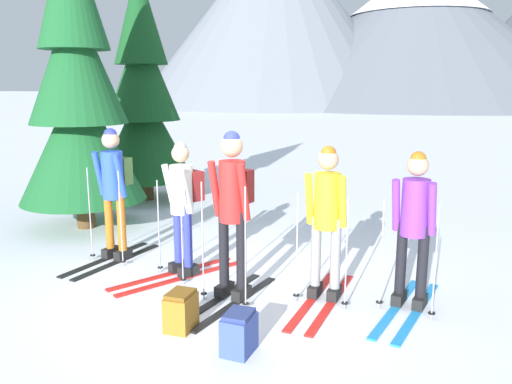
{
  "coord_description": "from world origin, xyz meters",
  "views": [
    {
      "loc": [
        2.11,
        -5.25,
        2.3
      ],
      "look_at": [
        0.11,
        0.5,
        1.05
      ],
      "focal_mm": 36.03,
      "sensor_mm": 36.0,
      "label": 1
    }
  ],
  "objects_px": {
    "skier_in_blue": "(114,186)",
    "skier_in_white": "(183,202)",
    "pine_tree_mid": "(143,96)",
    "skier_in_purple": "(414,225)",
    "skier_in_red": "(233,205)",
    "pine_tree_near": "(78,92)",
    "backpack_on_snow_beside": "(181,311)",
    "skier_in_yellow": "(326,218)",
    "backpack_on_snow_front": "(239,333)"
  },
  "relations": [
    {
      "from": "backpack_on_snow_front",
      "to": "backpack_on_snow_beside",
      "type": "xyz_separation_m",
      "value": [
        -0.69,
        0.24,
        0.0
      ]
    },
    {
      "from": "pine_tree_mid",
      "to": "backpack_on_snow_front",
      "type": "bearing_deg",
      "value": -52.21
    },
    {
      "from": "skier_in_blue",
      "to": "skier_in_yellow",
      "type": "height_order",
      "value": "skier_in_blue"
    },
    {
      "from": "skier_in_white",
      "to": "pine_tree_mid",
      "type": "height_order",
      "value": "pine_tree_mid"
    },
    {
      "from": "skier_in_red",
      "to": "backpack_on_snow_front",
      "type": "bearing_deg",
      "value": -66.07
    },
    {
      "from": "skier_in_purple",
      "to": "skier_in_white",
      "type": "bearing_deg",
      "value": 178.01
    },
    {
      "from": "backpack_on_snow_front",
      "to": "skier_in_white",
      "type": "bearing_deg",
      "value": 130.29
    },
    {
      "from": "skier_in_blue",
      "to": "skier_in_red",
      "type": "xyz_separation_m",
      "value": [
        1.98,
        -0.71,
        0.05
      ]
    },
    {
      "from": "pine_tree_near",
      "to": "pine_tree_mid",
      "type": "relative_size",
      "value": 1.05
    },
    {
      "from": "skier_in_purple",
      "to": "pine_tree_near",
      "type": "distance_m",
      "value": 5.62
    },
    {
      "from": "skier_in_white",
      "to": "skier_in_yellow",
      "type": "distance_m",
      "value": 1.81
    },
    {
      "from": "skier_in_blue",
      "to": "pine_tree_mid",
      "type": "bearing_deg",
      "value": 114.84
    },
    {
      "from": "pine_tree_mid",
      "to": "backpack_on_snow_front",
      "type": "distance_m",
      "value": 6.89
    },
    {
      "from": "skier_in_red",
      "to": "skier_in_yellow",
      "type": "distance_m",
      "value": 1.01
    },
    {
      "from": "skier_in_white",
      "to": "pine_tree_near",
      "type": "relative_size",
      "value": 0.34
    },
    {
      "from": "pine_tree_mid",
      "to": "backpack_on_snow_front",
      "type": "xyz_separation_m",
      "value": [
        4.05,
        -5.22,
        -1.93
      ]
    },
    {
      "from": "backpack_on_snow_front",
      "to": "skier_in_yellow",
      "type": "bearing_deg",
      "value": 71.55
    },
    {
      "from": "skier_in_yellow",
      "to": "pine_tree_near",
      "type": "bearing_deg",
      "value": 159.76
    },
    {
      "from": "skier_in_yellow",
      "to": "backpack_on_snow_beside",
      "type": "bearing_deg",
      "value": -134.81
    },
    {
      "from": "skier_in_white",
      "to": "skier_in_yellow",
      "type": "bearing_deg",
      "value": -5.3
    },
    {
      "from": "skier_in_blue",
      "to": "pine_tree_near",
      "type": "relative_size",
      "value": 0.37
    },
    {
      "from": "skier_in_white",
      "to": "skier_in_red",
      "type": "height_order",
      "value": "skier_in_red"
    },
    {
      "from": "skier_in_yellow",
      "to": "backpack_on_snow_front",
      "type": "relative_size",
      "value": 4.51
    },
    {
      "from": "skier_in_yellow",
      "to": "skier_in_purple",
      "type": "xyz_separation_m",
      "value": [
        0.9,
        0.07,
        -0.02
      ]
    },
    {
      "from": "skier_in_blue",
      "to": "skier_in_purple",
      "type": "distance_m",
      "value": 3.86
    },
    {
      "from": "skier_in_yellow",
      "to": "pine_tree_near",
      "type": "height_order",
      "value": "pine_tree_near"
    },
    {
      "from": "pine_tree_mid",
      "to": "skier_in_red",
      "type": "bearing_deg",
      "value": -49.17
    },
    {
      "from": "skier_in_red",
      "to": "pine_tree_mid",
      "type": "xyz_separation_m",
      "value": [
        -3.56,
        4.12,
        1.05
      ]
    },
    {
      "from": "pine_tree_mid",
      "to": "skier_in_purple",
      "type": "bearing_deg",
      "value": -34.67
    },
    {
      "from": "skier_in_white",
      "to": "skier_in_yellow",
      "type": "relative_size",
      "value": 0.97
    },
    {
      "from": "skier_in_purple",
      "to": "backpack_on_snow_beside",
      "type": "height_order",
      "value": "skier_in_purple"
    },
    {
      "from": "skier_in_yellow",
      "to": "pine_tree_mid",
      "type": "xyz_separation_m",
      "value": [
        -4.52,
        3.82,
        1.19
      ]
    },
    {
      "from": "skier_in_yellow",
      "to": "skier_in_white",
      "type": "bearing_deg",
      "value": 174.7
    },
    {
      "from": "pine_tree_near",
      "to": "skier_in_yellow",
      "type": "bearing_deg",
      "value": -20.24
    },
    {
      "from": "pine_tree_near",
      "to": "skier_in_white",
      "type": "bearing_deg",
      "value": -29.41
    },
    {
      "from": "skier_in_purple",
      "to": "backpack_on_snow_front",
      "type": "distance_m",
      "value": 2.14
    },
    {
      "from": "skier_in_red",
      "to": "backpack_on_snow_front",
      "type": "height_order",
      "value": "skier_in_red"
    },
    {
      "from": "skier_in_red",
      "to": "skier_in_white",
      "type": "bearing_deg",
      "value": 150.82
    },
    {
      "from": "skier_in_white",
      "to": "pine_tree_mid",
      "type": "relative_size",
      "value": 0.36
    },
    {
      "from": "skier_in_yellow",
      "to": "pine_tree_near",
      "type": "distance_m",
      "value": 4.81
    },
    {
      "from": "backpack_on_snow_front",
      "to": "backpack_on_snow_beside",
      "type": "bearing_deg",
      "value": 161.09
    },
    {
      "from": "skier_in_purple",
      "to": "pine_tree_mid",
      "type": "height_order",
      "value": "pine_tree_mid"
    },
    {
      "from": "skier_in_red",
      "to": "skier_in_yellow",
      "type": "relative_size",
      "value": 1.08
    },
    {
      "from": "skier_in_red",
      "to": "pine_tree_near",
      "type": "bearing_deg",
      "value": 150.65
    },
    {
      "from": "skier_in_white",
      "to": "skier_in_purple",
      "type": "distance_m",
      "value": 2.7
    },
    {
      "from": "skier_in_blue",
      "to": "skier_in_white",
      "type": "bearing_deg",
      "value": -12.06
    },
    {
      "from": "skier_in_white",
      "to": "backpack_on_snow_front",
      "type": "relative_size",
      "value": 4.38
    },
    {
      "from": "skier_in_red",
      "to": "backpack_on_snow_front",
      "type": "relative_size",
      "value": 4.88
    },
    {
      "from": "skier_in_white",
      "to": "skier_in_purple",
      "type": "xyz_separation_m",
      "value": [
        2.7,
        -0.09,
        -0.02
      ]
    },
    {
      "from": "skier_in_purple",
      "to": "pine_tree_near",
      "type": "bearing_deg",
      "value": 163.74
    }
  ]
}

